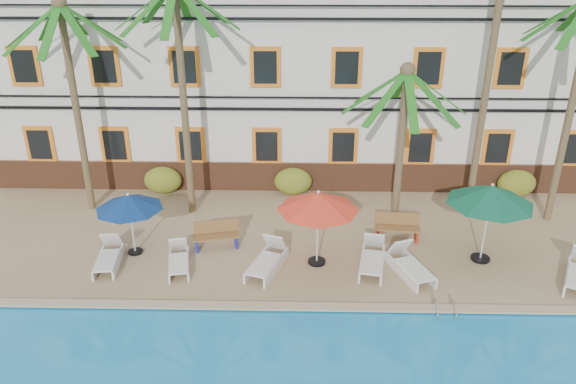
{
  "coord_description": "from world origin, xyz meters",
  "views": [
    {
      "loc": [
        -0.2,
        -13.77,
        9.78
      ],
      "look_at": [
        -0.57,
        3.0,
        2.0
      ],
      "focal_mm": 35.0,
      "sensor_mm": 36.0,
      "label": 1
    }
  ],
  "objects_px": {
    "umbrella_red": "(318,202)",
    "umbrella_green": "(491,195)",
    "lounger_e": "(409,265)",
    "pool_ladder": "(444,312)",
    "lounger_d": "(372,258)",
    "bench_right": "(397,226)",
    "umbrella_blue": "(129,202)",
    "palm_c": "(403,122)",
    "palm_a": "(72,79)",
    "palm_d": "(495,33)",
    "lounger_a": "(109,256)",
    "lounger_b": "(179,260)",
    "bench_left": "(216,234)",
    "palm_b": "(181,70)",
    "lounger_c": "(267,260)"
  },
  "relations": [
    {
      "from": "lounger_d",
      "to": "umbrella_red",
      "type": "bearing_deg",
      "value": 173.9
    },
    {
      "from": "lounger_a",
      "to": "lounger_b",
      "type": "distance_m",
      "value": 2.23
    },
    {
      "from": "lounger_a",
      "to": "lounger_d",
      "type": "distance_m",
      "value": 8.27
    },
    {
      "from": "palm_d",
      "to": "bench_right",
      "type": "relative_size",
      "value": 6.8
    },
    {
      "from": "palm_c",
      "to": "palm_d",
      "type": "xyz_separation_m",
      "value": [
        3.08,
        1.5,
        2.67
      ]
    },
    {
      "from": "palm_a",
      "to": "palm_d",
      "type": "relative_size",
      "value": 0.74
    },
    {
      "from": "umbrella_blue",
      "to": "lounger_d",
      "type": "height_order",
      "value": "umbrella_blue"
    },
    {
      "from": "palm_c",
      "to": "lounger_b",
      "type": "relative_size",
      "value": 3.21
    },
    {
      "from": "palm_c",
      "to": "lounger_b",
      "type": "distance_m",
      "value": 8.54
    },
    {
      "from": "umbrella_blue",
      "to": "bench_left",
      "type": "xyz_separation_m",
      "value": [
        2.61,
        0.44,
        -1.36
      ]
    },
    {
      "from": "palm_d",
      "to": "lounger_e",
      "type": "bearing_deg",
      "value": -123.29
    },
    {
      "from": "pool_ladder",
      "to": "lounger_a",
      "type": "bearing_deg",
      "value": 167.49
    },
    {
      "from": "umbrella_red",
      "to": "pool_ladder",
      "type": "bearing_deg",
      "value": -35.4
    },
    {
      "from": "palm_c",
      "to": "umbrella_red",
      "type": "height_order",
      "value": "palm_c"
    },
    {
      "from": "palm_d",
      "to": "umbrella_green",
      "type": "relative_size",
      "value": 3.89
    },
    {
      "from": "lounger_b",
      "to": "bench_right",
      "type": "bearing_deg",
      "value": 15.62
    },
    {
      "from": "umbrella_red",
      "to": "pool_ladder",
      "type": "relative_size",
      "value": 3.4
    },
    {
      "from": "umbrella_red",
      "to": "lounger_c",
      "type": "xyz_separation_m",
      "value": [
        -1.54,
        -0.38,
        -1.85
      ]
    },
    {
      "from": "umbrella_green",
      "to": "lounger_b",
      "type": "distance_m",
      "value": 9.8
    },
    {
      "from": "lounger_a",
      "to": "lounger_b",
      "type": "height_order",
      "value": "lounger_a"
    },
    {
      "from": "umbrella_red",
      "to": "umbrella_green",
      "type": "xyz_separation_m",
      "value": [
        5.25,
        0.3,
        0.13
      ]
    },
    {
      "from": "palm_c",
      "to": "lounger_c",
      "type": "distance_m",
      "value": 6.39
    },
    {
      "from": "bench_left",
      "to": "bench_right",
      "type": "bearing_deg",
      "value": 6.57
    },
    {
      "from": "lounger_e",
      "to": "pool_ladder",
      "type": "distance_m",
      "value": 2.03
    },
    {
      "from": "lounger_e",
      "to": "palm_d",
      "type": "bearing_deg",
      "value": 56.71
    },
    {
      "from": "pool_ladder",
      "to": "lounger_b",
      "type": "bearing_deg",
      "value": 164.85
    },
    {
      "from": "umbrella_blue",
      "to": "lounger_b",
      "type": "xyz_separation_m",
      "value": [
        1.61,
        -0.84,
        -1.56
      ]
    },
    {
      "from": "lounger_b",
      "to": "lounger_c",
      "type": "bearing_deg",
      "value": -0.5
    },
    {
      "from": "lounger_c",
      "to": "lounger_e",
      "type": "xyz_separation_m",
      "value": [
        4.36,
        -0.18,
        -0.01
      ]
    },
    {
      "from": "palm_d",
      "to": "pool_ladder",
      "type": "distance_m",
      "value": 9.6
    },
    {
      "from": "palm_a",
      "to": "lounger_b",
      "type": "distance_m",
      "value": 7.46
    },
    {
      "from": "umbrella_green",
      "to": "lounger_d",
      "type": "distance_m",
      "value": 4.07
    },
    {
      "from": "palm_b",
      "to": "lounger_e",
      "type": "distance_m",
      "value": 9.83
    },
    {
      "from": "palm_b",
      "to": "umbrella_red",
      "type": "xyz_separation_m",
      "value": [
        4.59,
        -3.53,
        -3.16
      ]
    },
    {
      "from": "umbrella_blue",
      "to": "bench_right",
      "type": "distance_m",
      "value": 8.87
    },
    {
      "from": "lounger_d",
      "to": "palm_d",
      "type": "bearing_deg",
      "value": 46.14
    },
    {
      "from": "lounger_d",
      "to": "lounger_e",
      "type": "bearing_deg",
      "value": -18.69
    },
    {
      "from": "umbrella_red",
      "to": "lounger_e",
      "type": "bearing_deg",
      "value": -11.1
    },
    {
      "from": "bench_left",
      "to": "lounger_c",
      "type": "bearing_deg",
      "value": -36.23
    },
    {
      "from": "bench_left",
      "to": "pool_ladder",
      "type": "distance_m",
      "value": 7.59
    },
    {
      "from": "palm_c",
      "to": "palm_a",
      "type": "bearing_deg",
      "value": 174.7
    },
    {
      "from": "umbrella_red",
      "to": "bench_right",
      "type": "distance_m",
      "value": 3.63
    },
    {
      "from": "lounger_b",
      "to": "umbrella_green",
      "type": "bearing_deg",
      "value": 3.93
    },
    {
      "from": "umbrella_red",
      "to": "palm_a",
      "type": "bearing_deg",
      "value": 156.19
    },
    {
      "from": "palm_b",
      "to": "lounger_a",
      "type": "xyz_separation_m",
      "value": [
        -1.96,
        -3.76,
        -5.03
      ]
    },
    {
      "from": "palm_b",
      "to": "palm_c",
      "type": "distance_m",
      "value": 7.63
    },
    {
      "from": "umbrella_blue",
      "to": "umbrella_green",
      "type": "bearing_deg",
      "value": -0.96
    },
    {
      "from": "lounger_b",
      "to": "lounger_d",
      "type": "relative_size",
      "value": 0.88
    },
    {
      "from": "lounger_b",
      "to": "pool_ladder",
      "type": "height_order",
      "value": "lounger_b"
    },
    {
      "from": "bench_right",
      "to": "lounger_d",
      "type": "bearing_deg",
      "value": -119.83
    }
  ]
}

